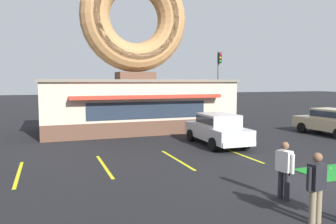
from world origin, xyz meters
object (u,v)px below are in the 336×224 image
(pedestrian_blue_sweater_man, at_px, (316,185))
(car_champagne, at_px, (331,121))
(golf_ball, at_px, (331,168))
(trash_bin, at_px, (226,125))
(traffic_light_pole, at_px, (219,76))
(car_silver, at_px, (217,128))
(pedestrian_hooded_kid, at_px, (284,168))

(pedestrian_blue_sweater_man, bearing_deg, car_champagne, 41.94)
(golf_ball, bearing_deg, car_champagne, 43.32)
(pedestrian_blue_sweater_man, height_order, trash_bin, pedestrian_blue_sweater_man)
(golf_ball, relative_size, traffic_light_pole, 0.01)
(car_silver, relative_size, traffic_light_pole, 0.80)
(car_champagne, xyz_separation_m, car_silver, (-7.95, -0.34, 0.00))
(golf_ball, relative_size, trash_bin, 0.04)
(car_champagne, xyz_separation_m, pedestrian_hooded_kid, (-10.04, -7.85, 0.01))
(pedestrian_hooded_kid, bearing_deg, trash_bin, 67.16)
(pedestrian_blue_sweater_man, bearing_deg, golf_ball, 39.68)
(car_silver, bearing_deg, trash_bin, 53.47)
(pedestrian_hooded_kid, height_order, trash_bin, pedestrian_hooded_kid)
(car_champagne, xyz_separation_m, trash_bin, (-5.46, 3.02, -0.37))
(trash_bin, distance_m, traffic_light_pole, 8.48)
(trash_bin, bearing_deg, car_silver, -126.53)
(pedestrian_blue_sweater_man, relative_size, traffic_light_pole, 0.28)
(traffic_light_pole, bearing_deg, pedestrian_blue_sweater_man, -113.16)
(car_champagne, height_order, pedestrian_hooded_kid, same)
(traffic_light_pole, bearing_deg, trash_bin, -115.45)
(pedestrian_blue_sweater_man, bearing_deg, car_silver, 74.72)
(golf_ball, distance_m, car_champagne, 8.74)
(pedestrian_hooded_kid, height_order, traffic_light_pole, traffic_light_pole)
(golf_ball, xyz_separation_m, traffic_light_pole, (4.24, 16.07, 3.66))
(pedestrian_hooded_kid, xyz_separation_m, trash_bin, (4.58, 10.87, -0.38))
(golf_ball, height_order, pedestrian_blue_sweater_man, pedestrian_blue_sweater_man)
(trash_bin, bearing_deg, pedestrian_blue_sweater_man, -111.81)
(golf_ball, height_order, trash_bin, trash_bin)
(car_silver, relative_size, pedestrian_hooded_kid, 2.89)
(golf_ball, height_order, car_silver, car_silver)
(car_silver, distance_m, pedestrian_blue_sweater_man, 9.35)
(pedestrian_blue_sweater_man, height_order, pedestrian_hooded_kid, pedestrian_blue_sweater_man)
(trash_bin, bearing_deg, golf_ball, -95.51)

